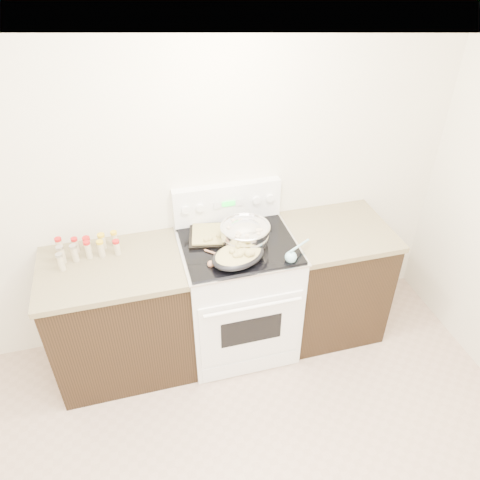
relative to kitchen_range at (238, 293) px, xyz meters
name	(u,v)px	position (x,y,z in m)	size (l,w,h in m)	color
room_shell	(246,320)	(-0.35, -1.42, 1.21)	(4.10, 3.60, 2.75)	#EEE6CD
counter_left	(122,317)	(-0.83, 0.01, -0.03)	(0.93, 0.67, 0.92)	black
counter_right	(331,278)	(0.73, 0.01, -0.03)	(0.73, 0.67, 0.92)	black
kitchen_range	(238,293)	(0.00, 0.00, 0.00)	(0.78, 0.73, 1.22)	white
mixing_bowl	(245,235)	(0.04, -0.03, 0.53)	(0.41, 0.41, 0.19)	silver
roasting_pan	(238,255)	(-0.05, -0.19, 0.50)	(0.43, 0.37, 0.11)	black
baking_sheet	(220,234)	(-0.10, 0.09, 0.47)	(0.46, 0.36, 0.06)	black
wooden_spoon	(214,261)	(-0.20, -0.17, 0.46)	(0.19, 0.18, 0.04)	#9E6848
blue_ladle	(292,256)	(0.28, -0.27, 0.49)	(0.22, 0.19, 0.10)	#8AC0CD
spice_jars	(85,248)	(-0.98, 0.15, 0.49)	(0.40, 0.22, 0.13)	#BFB28C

